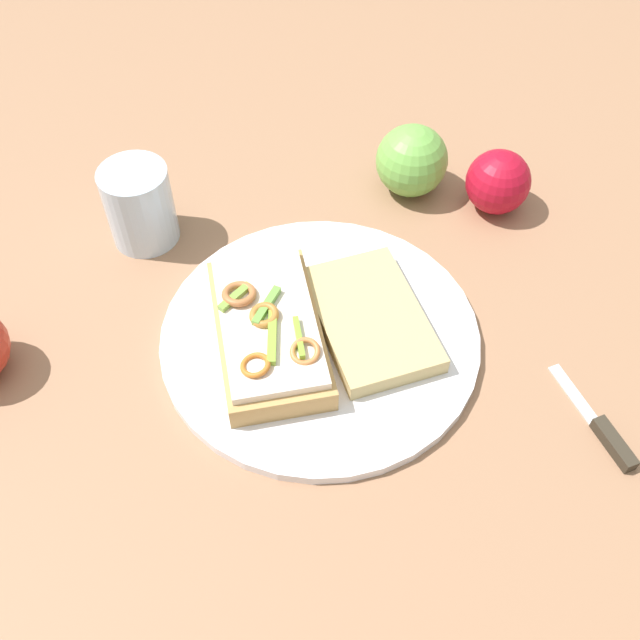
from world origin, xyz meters
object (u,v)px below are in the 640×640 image
Objects in this scene: plate at (320,336)px; sandwich at (268,330)px; apple_0 at (498,182)px; drinking_glass at (140,205)px; bread_slice_side at (370,319)px; knife at (603,429)px; apple_2 at (412,161)px.

sandwich is (-0.01, -0.05, 0.02)m from plate.
apple_0 is 0.81× the size of drinking_glass.
plate is 2.03× the size of bread_slice_side.
drinking_glass is at bearing 38.70° from knife.
apple_0 is 0.40m from drinking_glass.
sandwich reaches higher than knife.
bread_slice_side is at bearing -34.74° from apple_2.
sandwich is at bearing 22.44° from drinking_glass.
knife is (0.39, 0.34, -0.04)m from drinking_glass.
plate is at bearing -89.69° from sandwich.
bread_slice_side is 1.87× the size of apple_2.
apple_0 reaches higher than sandwich.
apple_2 reaches higher than plate.
apple_0 reaches higher than knife.
sandwich is at bearing 82.90° from bread_slice_side.
bread_slice_side is at bearing 81.17° from plate.
bread_slice_side is 1.28× the size of knife.
apple_0 is (-0.11, 0.26, 0.03)m from plate.
apple_2 is 0.31m from drinking_glass.
sandwich reaches higher than bread_slice_side.
bread_slice_side is 0.24m from knife.
bread_slice_side is 2.13× the size of apple_0.
apple_2 is 0.92× the size of drinking_glass.
apple_2 is at bearing -33.16° from bread_slice_side.
plate is 0.28m from apple_0.
drinking_glass is at bearing -95.45° from apple_2.
bread_slice_side reaches higher than plate.
plate is 3.80× the size of apple_2.
bread_slice_side is 1.72× the size of drinking_glass.
apple_0 is at bearing 113.92° from plate.
plate is 3.48× the size of drinking_glass.
bread_slice_side is at bearing -89.85° from sandwich.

